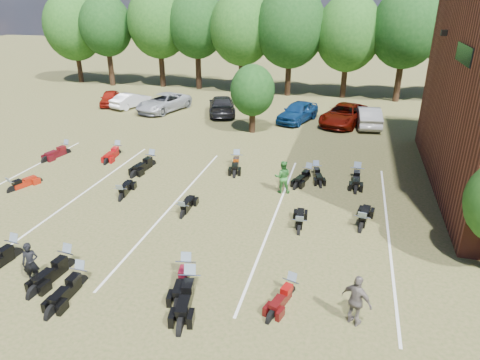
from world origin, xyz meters
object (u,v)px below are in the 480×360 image
(person_black, at_px, (31,263))
(motorcycle_3, at_px, (69,267))
(car_0, at_px, (110,98))
(motorcycle_7, at_px, (13,191))
(car_4, at_px, (298,112))
(person_green, at_px, (283,177))
(motorcycle_14, at_px, (67,153))
(person_grey, at_px, (357,301))

(person_black, distance_m, motorcycle_3, 1.45)
(car_0, xyz_separation_m, motorcycle_7, (4.89, -18.19, -0.64))
(car_0, height_order, motorcycle_3, car_0)
(car_4, bearing_deg, person_green, -67.06)
(car_0, bearing_deg, motorcycle_14, -93.14)
(motorcycle_3, distance_m, motorcycle_7, 8.62)
(car_4, bearing_deg, motorcycle_3, -85.66)
(car_4, xyz_separation_m, person_green, (1.03, -13.55, 0.06))
(person_black, relative_size, motorcycle_14, 0.68)
(car_4, xyz_separation_m, person_grey, (4.80, -22.50, 0.07))
(person_black, distance_m, person_grey, 11.09)
(car_0, height_order, motorcycle_14, car_0)
(car_4, relative_size, person_black, 3.01)
(person_grey, relative_size, motorcycle_3, 0.74)
(person_black, xyz_separation_m, motorcycle_3, (0.65, 1.05, -0.77))
(motorcycle_3, bearing_deg, person_green, 57.41)
(person_green, relative_size, motorcycle_14, 0.75)
(car_0, bearing_deg, motorcycle_3, -84.47)
(person_green, distance_m, person_grey, 9.71)
(car_0, height_order, motorcycle_7, car_0)
(car_0, distance_m, car_4, 17.47)
(motorcycle_7, bearing_deg, person_black, 154.63)
(person_green, bearing_deg, car_4, -97.41)
(person_green, height_order, person_grey, person_grey)
(motorcycle_7, bearing_deg, car_0, -55.74)
(car_4, relative_size, person_green, 2.72)
(car_4, bearing_deg, motorcycle_7, -107.82)
(person_grey, bearing_deg, car_4, -46.66)
(motorcycle_14, bearing_deg, car_4, 52.35)
(car_0, distance_m, motorcycle_14, 13.13)
(person_black, xyz_separation_m, person_grey, (11.07, 0.71, 0.10))
(car_0, height_order, person_black, person_black)
(person_grey, bearing_deg, car_0, -15.50)
(car_0, relative_size, motorcycle_14, 1.64)
(motorcycle_3, bearing_deg, car_4, 80.88)
(car_4, distance_m, person_black, 24.04)
(motorcycle_3, bearing_deg, person_black, -116.62)
(person_green, bearing_deg, person_grey, 101.08)
(car_4, height_order, person_green, person_green)
(person_black, height_order, motorcycle_14, person_black)
(car_4, relative_size, motorcycle_7, 2.33)
(car_4, bearing_deg, person_grey, -59.37)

